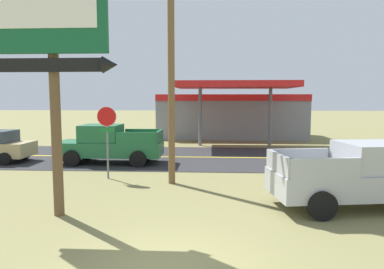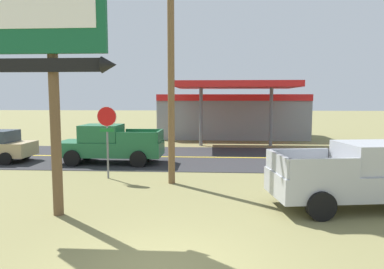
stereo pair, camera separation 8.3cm
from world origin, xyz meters
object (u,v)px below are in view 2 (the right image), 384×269
(utility_pole, at_px, (171,47))
(pickup_green_on_road, at_px, (110,144))
(stop_sign, at_px, (107,129))
(pickup_silver_parked_on_lawn, at_px, (361,176))
(gas_station, at_px, (232,114))
(motel_sign, at_px, (53,47))

(utility_pole, relative_size, pickup_green_on_road, 1.86)
(stop_sign, bearing_deg, utility_pole, -13.76)
(stop_sign, relative_size, pickup_silver_parked_on_lawn, 0.54)
(gas_station, height_order, pickup_green_on_road, gas_station)
(pickup_green_on_road, bearing_deg, stop_sign, -74.52)
(utility_pole, bearing_deg, motel_sign, -123.62)
(gas_station, bearing_deg, utility_pole, -100.59)
(utility_pole, bearing_deg, stop_sign, 166.24)
(motel_sign, bearing_deg, pickup_green_on_road, 96.83)
(motel_sign, height_order, gas_station, motel_sign)
(pickup_green_on_road, bearing_deg, gas_station, 61.88)
(stop_sign, xyz_separation_m, utility_pole, (2.71, -0.66, 3.15))
(pickup_silver_parked_on_lawn, relative_size, pickup_green_on_road, 1.05)
(utility_pole, bearing_deg, pickup_silver_parked_on_lawn, -24.09)
(motel_sign, distance_m, gas_station, 21.71)
(pickup_silver_parked_on_lawn, xyz_separation_m, pickup_green_on_road, (-9.66, 6.73, 0.00))
(pickup_silver_parked_on_lawn, height_order, pickup_green_on_road, same)
(gas_station, height_order, pickup_silver_parked_on_lawn, gas_station)
(pickup_silver_parked_on_lawn, bearing_deg, motel_sign, -171.26)
(gas_station, xyz_separation_m, pickup_green_on_road, (-6.77, -12.67, -0.98))
(utility_pole, xyz_separation_m, pickup_silver_parked_on_lawn, (6.02, -2.69, -4.21))
(stop_sign, height_order, pickup_silver_parked_on_lawn, stop_sign)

